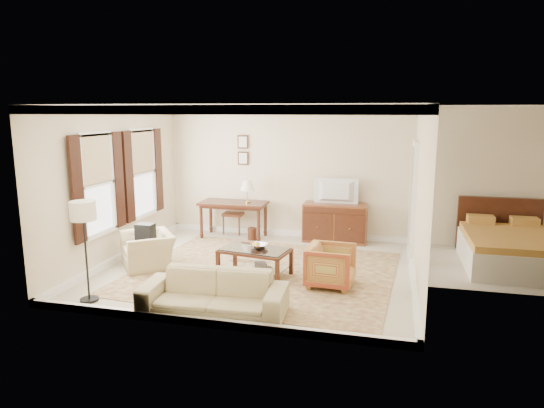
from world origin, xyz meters
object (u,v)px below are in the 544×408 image
at_px(club_armchair, 148,244).
at_px(striped_armchair, 331,264).
at_px(sofa, 213,287).
at_px(sideboard, 335,223).
at_px(writing_desk, 234,207).
at_px(tv, 336,183).
at_px(coffee_table, 255,255).

bearing_deg(club_armchair, striped_armchair, 47.75).
height_order(striped_armchair, sofa, sofa).
bearing_deg(sofa, sideboard, 71.34).
xyz_separation_m(writing_desk, striped_armchair, (2.51, -2.59, -0.32)).
distance_m(sideboard, sofa, 4.42).
xyz_separation_m(writing_desk, tv, (2.26, 0.16, 0.59)).
distance_m(sideboard, striped_armchair, 2.78).
bearing_deg(striped_armchair, sofa, 138.78).
bearing_deg(writing_desk, tv, 4.01).
distance_m(writing_desk, coffee_table, 2.70).
relative_size(writing_desk, club_armchair, 1.52).
relative_size(writing_desk, sofa, 0.73).
distance_m(sideboard, coffee_table, 2.80).
height_order(writing_desk, club_armchair, club_armchair).
xyz_separation_m(writing_desk, sideboard, (2.26, 0.18, -0.28)).
bearing_deg(sofa, coffee_table, 82.70).
distance_m(sideboard, club_armchair, 4.03).
xyz_separation_m(striped_armchair, club_armchair, (-3.36, 0.19, 0.05)).
xyz_separation_m(coffee_table, sofa, (-0.13, -1.67, 0.02)).
distance_m(club_armchair, sofa, 2.54).
relative_size(tv, striped_armchair, 1.19).
bearing_deg(coffee_table, writing_desk, 116.15).
xyz_separation_m(coffee_table, club_armchair, (-2.03, 0.01, 0.05)).
height_order(tv, sofa, tv).
bearing_deg(coffee_table, club_armchair, 179.61).
height_order(coffee_table, striped_armchair, striped_armchair).
height_order(club_armchair, sofa, club_armchair).
height_order(writing_desk, coffee_table, writing_desk).
distance_m(coffee_table, club_armchair, 2.03).
bearing_deg(writing_desk, coffee_table, -63.85).
height_order(tv, coffee_table, tv).
height_order(sideboard, striped_armchair, sideboard).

